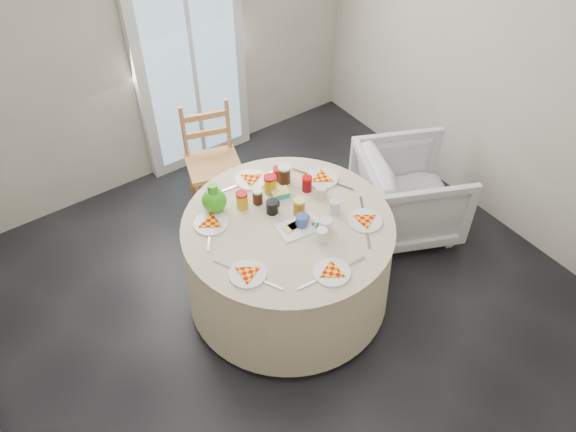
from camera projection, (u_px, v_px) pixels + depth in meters
floor at (287, 312)px, 4.02m from camera, size 4.00×4.00×0.00m
wall_back at (136, 37)px, 4.30m from camera, size 4.00×0.02×2.60m
wall_right at (518, 68)px, 3.96m from camera, size 0.02×4.00×2.60m
glass_door at (190, 55)px, 4.61m from camera, size 1.00×0.08×2.10m
table at (288, 260)px, 3.88m from camera, size 1.43×1.43×0.72m
wooden_chair at (213, 163)px, 4.51m from camera, size 0.52×0.50×0.94m
armchair at (410, 189)px, 4.40m from camera, size 0.96×0.99×0.78m
place_settings at (288, 219)px, 3.61m from camera, size 1.30×1.30×0.02m
jar_cluster at (274, 190)px, 3.74m from camera, size 0.55×0.32×0.15m
butter_tub at (280, 191)px, 3.79m from camera, size 0.14×0.11×0.05m
green_pitcher at (214, 195)px, 3.63m from camera, size 0.22×0.22×0.21m
cheese_platter at (300, 224)px, 3.58m from camera, size 0.30×0.21×0.04m
mugs_glasses at (305, 203)px, 3.66m from camera, size 0.67×0.67×0.11m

